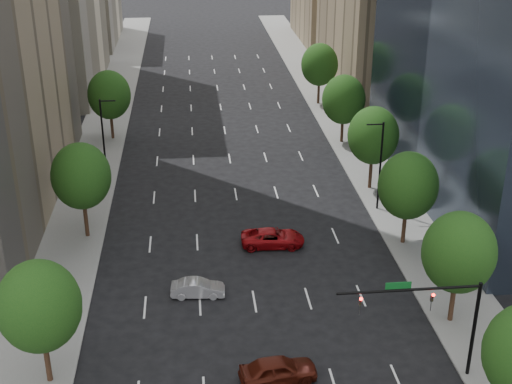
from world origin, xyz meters
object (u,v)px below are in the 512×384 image
object	(u,v)px
traffic_signal	(439,311)
car_maroon	(278,370)
car_silver	(198,288)
car_red_far	(273,238)

from	to	relation	value
traffic_signal	car_maroon	size ratio (longest dim) A/B	1.81
traffic_signal	car_silver	xyz separation A→B (m)	(-14.81, 11.23, -4.49)
car_maroon	car_red_far	bearing A→B (deg)	-13.33
car_maroon	car_red_far	size ratio (longest dim) A/B	0.90
car_maroon	car_silver	size ratio (longest dim) A/B	1.21
traffic_signal	car_red_far	xyz separation A→B (m)	(-8.07, 18.72, -4.40)
car_red_far	car_maroon	bearing A→B (deg)	176.98
car_silver	car_red_far	world-z (taller)	car_red_far
car_maroon	car_silver	xyz separation A→B (m)	(-4.92, 10.57, -0.17)
traffic_signal	car_red_far	world-z (taller)	traffic_signal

